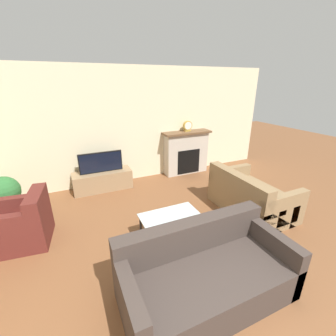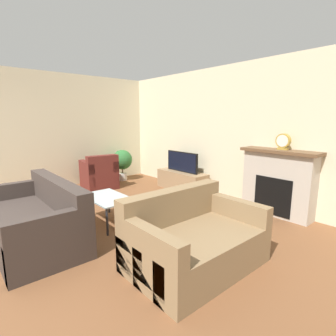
# 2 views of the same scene
# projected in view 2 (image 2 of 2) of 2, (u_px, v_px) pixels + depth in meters

# --- Properties ---
(wall_back) EXTENTS (8.24, 0.06, 2.70)m
(wall_back) POSITION_uv_depth(u_px,v_px,m) (209.00, 132.00, 5.77)
(wall_back) COLOR beige
(wall_back) RESTS_ON ground_plane
(wall_left) EXTENTS (0.06, 7.47, 2.70)m
(wall_left) POSITION_uv_depth(u_px,v_px,m) (62.00, 131.00, 6.29)
(wall_left) COLOR beige
(wall_left) RESTS_ON ground_plane
(fireplace) EXTENTS (1.29, 0.39, 1.14)m
(fireplace) POSITION_uv_depth(u_px,v_px,m) (278.00, 181.00, 4.48)
(fireplace) COLOR #BCB2A3
(fireplace) RESTS_ON ground_plane
(tv_stand) EXTENTS (1.29, 0.45, 0.43)m
(tv_stand) POSITION_uv_depth(u_px,v_px,m) (182.00, 181.00, 6.13)
(tv_stand) COLOR #997A56
(tv_stand) RESTS_ON ground_plane
(tv) EXTENTS (0.94, 0.06, 0.46)m
(tv) POSITION_uv_depth(u_px,v_px,m) (182.00, 162.00, 6.05)
(tv) COLOR black
(tv) RESTS_ON tv_stand
(couch_sectional) EXTENTS (1.93, 0.93, 0.82)m
(couch_sectional) POSITION_uv_depth(u_px,v_px,m) (36.00, 221.00, 3.54)
(couch_sectional) COLOR #3D332D
(couch_sectional) RESTS_ON ground_plane
(couch_loveseat) EXTENTS (0.99, 1.49, 0.82)m
(couch_loveseat) POSITION_uv_depth(u_px,v_px,m) (193.00, 241.00, 2.98)
(couch_loveseat) COLOR #8C704C
(couch_loveseat) RESTS_ON ground_plane
(armchair_by_window) EXTENTS (0.86, 0.80, 0.82)m
(armchair_by_window) POSITION_uv_depth(u_px,v_px,m) (99.00, 176.00, 6.27)
(armchair_by_window) COLOR #5B231E
(armchair_by_window) RESTS_ON ground_plane
(coffee_table) EXTENTS (0.91, 0.55, 0.43)m
(coffee_table) POSITION_uv_depth(u_px,v_px,m) (108.00, 200.00, 4.15)
(coffee_table) COLOR #333338
(coffee_table) RESTS_ON ground_plane
(potted_plant) EXTENTS (0.53, 0.53, 0.83)m
(potted_plant) POSITION_uv_depth(u_px,v_px,m) (122.00, 161.00, 7.02)
(potted_plant) COLOR beige
(potted_plant) RESTS_ON ground_plane
(mantel_clock) EXTENTS (0.24, 0.07, 0.27)m
(mantel_clock) POSITION_uv_depth(u_px,v_px,m) (283.00, 141.00, 4.34)
(mantel_clock) COLOR #B79338
(mantel_clock) RESTS_ON fireplace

